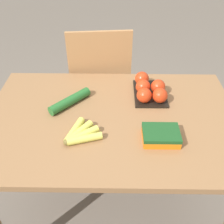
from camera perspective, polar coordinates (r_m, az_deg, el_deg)
The scene contains 7 objects.
ground_plane at distance 1.85m, azimuth 0.00°, elevation -19.55°, with size 12.00×12.00×0.00m, color #665B51.
dining_table at distance 1.34m, azimuth 0.00°, elevation -4.85°, with size 1.23×0.81×0.77m.
chair at distance 1.88m, azimuth -2.53°, elevation 4.49°, with size 0.46×0.44×1.01m.
banana_bunch at distance 1.16m, azimuth -7.04°, elevation -4.85°, with size 0.17×0.17×0.03m.
tomato_pack at distance 1.39m, azimuth 8.14°, elevation 4.96°, with size 0.17×0.25×0.09m.
carrot_bag at distance 1.15m, azimuth 10.62°, elevation -4.89°, with size 0.16×0.12×0.05m.
cucumber_near at distance 1.34m, azimuth -9.13°, elevation 2.41°, with size 0.20×0.21×0.05m.
Camera 1 is at (0.01, -0.97, 1.58)m, focal length 42.00 mm.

